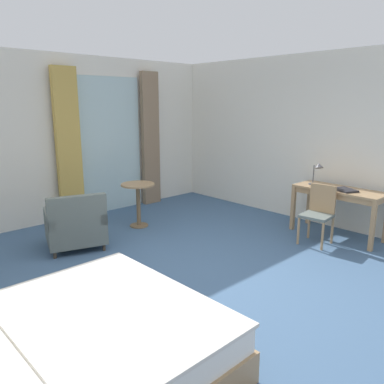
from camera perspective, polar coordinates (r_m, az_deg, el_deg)
The scene contains 13 objects.
ground at distance 4.77m, azimuth -0.47°, elevation -13.19°, with size 6.89×7.19×0.10m, color #426084.
wall_back at distance 7.12m, azimuth -19.16°, elevation 7.45°, with size 6.49×0.12×2.89m, color white.
wall_right at distance 6.87m, azimuth 19.59°, elevation 7.23°, with size 0.12×6.79×2.89m, color white.
balcony_glass_door at distance 7.51m, azimuth -12.13°, elevation 6.82°, with size 1.33×0.02×2.54m, color silver.
curtain_panel_left at distance 7.00m, azimuth -17.98°, elevation 6.53°, with size 0.43×0.10×2.67m, color tan.
curtain_panel_right at distance 7.91m, azimuth -6.23°, elevation 7.80°, with size 0.39×0.10×2.67m, color #897056.
bed at distance 3.16m, azimuth -18.95°, elevation -22.58°, with size 2.17×1.92×0.94m.
writing_desk at distance 6.37m, azimuth 21.13°, elevation -0.38°, with size 0.57×1.37×0.77m.
desk_chair at distance 6.00m, azimuth 18.42°, elevation -2.69°, with size 0.44×0.45×0.88m.
desk_lamp at distance 6.35m, azimuth 18.24°, elevation 3.24°, with size 0.26×0.29×0.41m.
closed_book at distance 6.23m, azimuth 21.90°, elevation 0.31°, with size 0.24×0.33×0.03m, color #232328.
armchair_by_window at distance 5.77m, azimuth -16.97°, elevation -4.90°, with size 0.98×0.96×0.84m.
round_cafe_table at distance 6.50m, azimuth -8.05°, elevation -0.55°, with size 0.56×0.56×0.75m.
Camera 1 is at (-2.89, -3.14, 2.08)m, focal length 35.72 mm.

